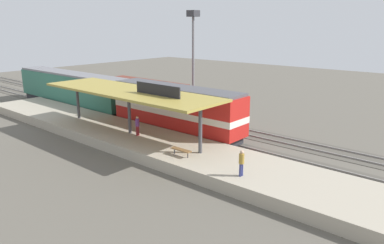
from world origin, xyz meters
The scene contains 12 objects.
ground_plane centered at (2.00, 0.00, 0.00)m, with size 120.00×120.00×0.00m, color #5B564C.
track_near centered at (0.00, 0.00, 0.03)m, with size 3.20×110.00×0.16m.
track_far centered at (4.60, 0.00, 0.03)m, with size 3.20×110.00×0.16m.
platform centered at (-4.60, 0.00, 0.45)m, with size 6.00×44.00×0.90m, color #A89E89.
station_canopy centered at (-4.60, -0.09, 4.53)m, with size 5.20×18.00×4.70m.
platform_bench centered at (-6.00, -7.34, 1.34)m, with size 0.44×1.70×0.50m.
locomotive centered at (0.00, -1.24, 2.41)m, with size 2.93×14.43×4.44m.
passenger_carriage_single centered at (0.00, 16.76, 2.31)m, with size 2.90×20.00×4.24m.
freight_car centered at (4.60, 8.00, 1.97)m, with size 2.80×12.00×3.54m.
light_mast centered at (7.80, 3.24, 8.40)m, with size 1.10×1.10×11.70m.
person_waiting centered at (-6.26, -12.69, 1.85)m, with size 0.34×0.34×1.71m.
person_walking centered at (-4.70, -1.13, 1.85)m, with size 0.34×0.34×1.71m.
Camera 1 is at (-24.43, -24.18, 10.13)m, focal length 34.03 mm.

